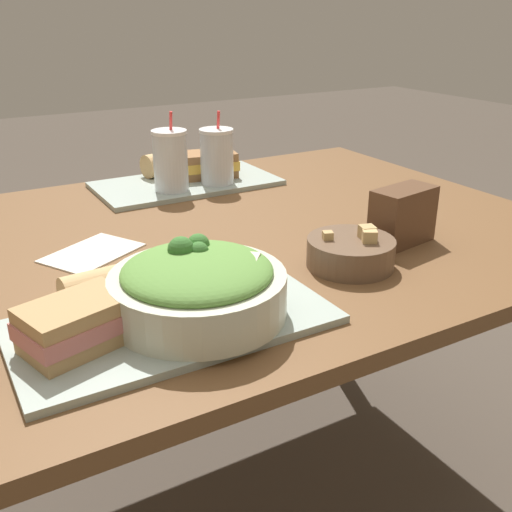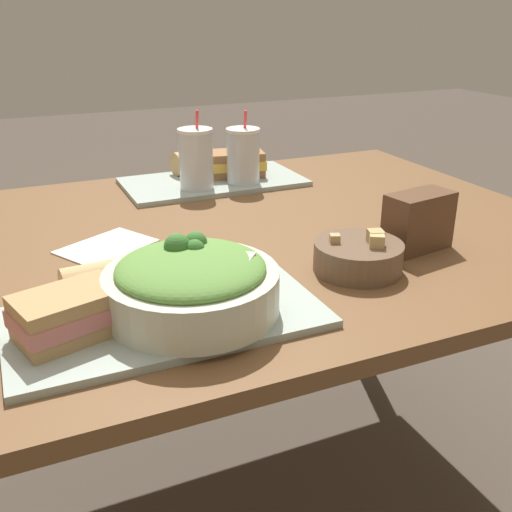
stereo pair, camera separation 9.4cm
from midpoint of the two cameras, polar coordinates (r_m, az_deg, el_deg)
The scene contains 14 objects.
ground_plane at distance 1.61m, azimuth -1.08°, elevation -22.39°, with size 12.00×12.00×0.00m, color #4C4238.
dining_table at distance 1.24m, azimuth -1.29°, elevation -1.34°, with size 1.46×1.03×0.71m.
tray_near at distance 0.88m, azimuth -5.51°, elevation -5.95°, with size 0.45×0.24×0.01m.
tray_far at distance 1.56m, azimuth -2.37°, elevation 7.05°, with size 0.45×0.24×0.01m.
salad_bowl at distance 0.86m, azimuth -3.08°, elevation -2.64°, with size 0.26×0.26×0.11m.
soup_bowl at distance 1.06m, azimuth 12.26°, elevation -0.00°, with size 0.15×0.15×0.07m.
sandwich_near at distance 0.83m, azimuth -14.32°, elevation -5.49°, with size 0.16×0.13×0.06m.
baguette_near at distance 0.93m, azimuth -10.74°, elevation -2.27°, with size 0.15×0.07×0.06m.
sandwich_far at distance 1.58m, azimuth -0.30°, elevation 8.78°, with size 0.17×0.12×0.06m.
baguette_far at distance 1.62m, azimuth -4.27°, elevation 8.95°, with size 0.12×0.08×0.06m.
drink_cup_dark at distance 1.47m, azimuth -3.89°, elevation 9.03°, with size 0.08×0.08×0.19m.
drink_cup_red at distance 1.51m, azimuth 0.57°, elevation 9.35°, with size 0.08×0.08×0.18m.
chip_bag at distance 1.17m, azimuth 17.44°, elevation 3.13°, with size 0.14×0.09×0.11m.
napkin_folded at distance 1.17m, azimuth -11.84°, elevation 0.85°, with size 0.20×0.19×0.00m.
Camera 2 is at (-0.39, -1.07, 1.14)m, focal length 42.00 mm.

